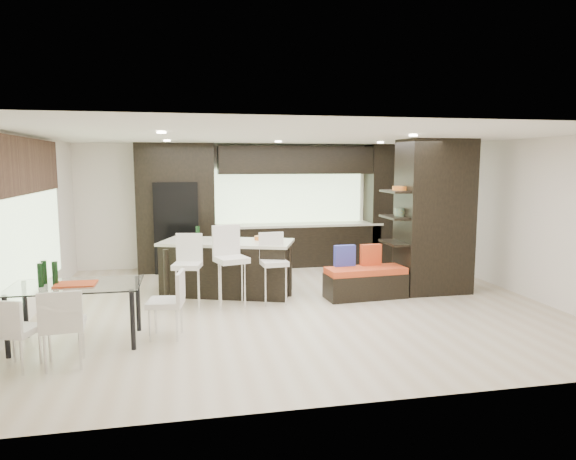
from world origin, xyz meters
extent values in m
plane|color=beige|center=(0.00, 0.00, 0.00)|extent=(8.00, 8.00, 0.00)
cube|color=white|center=(0.00, 3.50, 1.35)|extent=(8.00, 0.02, 2.70)
cube|color=white|center=(-4.00, 0.00, 1.35)|extent=(0.02, 7.00, 2.70)
cube|color=white|center=(4.00, 0.00, 1.35)|extent=(0.02, 7.00, 2.70)
cube|color=white|center=(0.00, 0.00, 2.70)|extent=(8.00, 7.00, 0.02)
cube|color=#B2D199|center=(-3.96, 0.20, 1.35)|extent=(0.04, 3.20, 1.90)
cube|color=#B2D199|center=(0.60, 3.46, 1.55)|extent=(3.40, 0.04, 1.20)
cube|color=brown|center=(-3.93, 0.20, 2.25)|extent=(0.08, 3.00, 0.80)
cube|color=white|center=(0.00, 0.25, 2.68)|extent=(4.00, 3.00, 0.02)
cube|color=black|center=(0.50, 3.17, 1.35)|extent=(6.80, 0.68, 2.70)
cube|color=black|center=(-1.90, 3.12, 0.95)|extent=(0.90, 0.68, 1.90)
cube|color=black|center=(2.60, 0.40, 1.35)|extent=(1.20, 0.80, 2.70)
cube|color=black|center=(-1.02, 0.94, 0.47)|extent=(2.45, 1.67, 0.94)
cube|color=silver|center=(-1.71, 0.15, 0.47)|extent=(0.50, 0.50, 0.95)
cube|color=silver|center=(-1.02, 0.12, 0.52)|extent=(0.58, 0.58, 1.05)
cube|color=silver|center=(-0.33, 0.15, 0.47)|extent=(0.44, 0.44, 0.93)
cube|color=black|center=(1.26, 0.19, 0.26)|extent=(1.41, 0.63, 0.53)
cube|color=white|center=(-3.11, -1.20, 0.38)|extent=(1.60, 0.91, 0.76)
cube|color=silver|center=(-3.11, -1.95, 0.42)|extent=(0.50, 0.50, 0.84)
cube|color=silver|center=(-3.60, -1.93, 0.38)|extent=(0.53, 0.53, 0.77)
cube|color=silver|center=(-2.01, -1.20, 0.41)|extent=(0.51, 0.51, 0.82)
camera|label=1|loc=(-1.75, -7.92, 2.29)|focal=32.00mm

